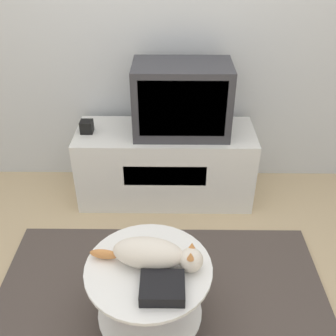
{
  "coord_description": "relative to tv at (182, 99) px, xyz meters",
  "views": [
    {
      "loc": [
        0.05,
        -1.39,
        1.91
      ],
      "look_at": [
        0.03,
        0.54,
        0.64
      ],
      "focal_mm": 42.0,
      "sensor_mm": 36.0,
      "label": 1
    }
  ],
  "objects": [
    {
      "name": "wall_back",
      "position": [
        -0.12,
        0.33,
        0.48
      ],
      "size": [
        8.0,
        0.05,
        2.6
      ],
      "color": "silver",
      "rests_on": "ground_plane"
    },
    {
      "name": "coffee_table",
      "position": [
        -0.18,
        -1.18,
        -0.53
      ],
      "size": [
        0.63,
        0.63,
        0.43
      ],
      "color": "#B2B2B7",
      "rests_on": "rug"
    },
    {
      "name": "speaker",
      "position": [
        -0.68,
        -0.01,
        -0.21
      ],
      "size": [
        0.09,
        0.09,
        0.09
      ],
      "color": "black",
      "rests_on": "tv_stand"
    },
    {
      "name": "dvd_box",
      "position": [
        -0.11,
        -1.33,
        -0.33
      ],
      "size": [
        0.2,
        0.17,
        0.06
      ],
      "color": "black",
      "rests_on": "coffee_table"
    },
    {
      "name": "rug",
      "position": [
        -0.12,
        -1.11,
        -0.81
      ],
      "size": [
        1.94,
        1.35,
        0.02
      ],
      "color": "#4C423D",
      "rests_on": "ground_plane"
    },
    {
      "name": "tv_stand",
      "position": [
        -0.11,
        0.0,
        -0.53
      ],
      "size": [
        1.3,
        0.49,
        0.57
      ],
      "color": "silver",
      "rests_on": "ground_plane"
    },
    {
      "name": "ground_plane",
      "position": [
        -0.12,
        -1.11,
        -0.82
      ],
      "size": [
        12.0,
        12.0,
        0.0
      ],
      "primitive_type": "plane",
      "color": "tan"
    },
    {
      "name": "tv",
      "position": [
        0.0,
        0.0,
        0.0
      ],
      "size": [
        0.66,
        0.38,
        0.5
      ],
      "color": "#333338",
      "rests_on": "tv_stand"
    },
    {
      "name": "cat",
      "position": [
        -0.15,
        -1.16,
        -0.29
      ],
      "size": [
        0.56,
        0.21,
        0.15
      ],
      "rotation": [
        0.0,
        0.0,
        -0.14
      ],
      "color": "silver",
      "rests_on": "coffee_table"
    }
  ]
}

